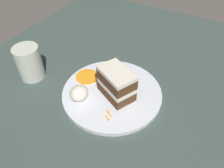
{
  "coord_description": "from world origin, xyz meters",
  "views": [
    {
      "loc": [
        -0.37,
        -0.16,
        0.5
      ],
      "look_at": [
        0.01,
        0.06,
        0.08
      ],
      "focal_mm": 35.0,
      "sensor_mm": 36.0,
      "label": 1
    }
  ],
  "objects_px": {
    "cake_slice": "(116,84)",
    "drinking_glass": "(30,65)",
    "cream_dollop": "(79,93)",
    "orange_garnish": "(87,77)",
    "plate": "(112,93)"
  },
  "relations": [
    {
      "from": "cream_dollop",
      "to": "drinking_glass",
      "type": "distance_m",
      "value": 0.19
    },
    {
      "from": "cake_slice",
      "to": "drinking_glass",
      "type": "relative_size",
      "value": 1.13
    },
    {
      "from": "cake_slice",
      "to": "cream_dollop",
      "type": "bearing_deg",
      "value": 153.97
    },
    {
      "from": "plate",
      "to": "drinking_glass",
      "type": "distance_m",
      "value": 0.26
    },
    {
      "from": "cake_slice",
      "to": "cream_dollop",
      "type": "xyz_separation_m",
      "value": [
        -0.06,
        0.08,
        -0.02
      ]
    },
    {
      "from": "cream_dollop",
      "to": "orange_garnish",
      "type": "relative_size",
      "value": 0.79
    },
    {
      "from": "orange_garnish",
      "to": "plate",
      "type": "bearing_deg",
      "value": -99.39
    },
    {
      "from": "cream_dollop",
      "to": "drinking_glass",
      "type": "relative_size",
      "value": 0.52
    },
    {
      "from": "cake_slice",
      "to": "drinking_glass",
      "type": "distance_m",
      "value": 0.28
    },
    {
      "from": "cream_dollop",
      "to": "drinking_glass",
      "type": "height_order",
      "value": "drinking_glass"
    },
    {
      "from": "plate",
      "to": "cake_slice",
      "type": "relative_size",
      "value": 2.4
    },
    {
      "from": "cream_dollop",
      "to": "plate",
      "type": "bearing_deg",
      "value": -44.77
    },
    {
      "from": "cream_dollop",
      "to": "orange_garnish",
      "type": "bearing_deg",
      "value": 20.45
    },
    {
      "from": "plate",
      "to": "cream_dollop",
      "type": "height_order",
      "value": "cream_dollop"
    },
    {
      "from": "drinking_glass",
      "to": "cake_slice",
      "type": "bearing_deg",
      "value": -80.3
    }
  ]
}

